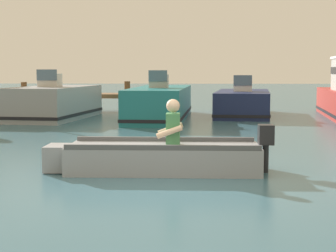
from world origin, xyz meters
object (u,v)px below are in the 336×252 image
at_px(moored_boat_grey, 54,103).
at_px(moored_boat_navy, 243,104).
at_px(rowboat_with_person, 160,157).
at_px(moored_boat_teal, 160,104).

bearing_deg(moored_boat_grey, moored_boat_navy, 13.43).
distance_m(rowboat_with_person, moored_boat_teal, 9.95).
distance_m(rowboat_with_person, moored_boat_navy, 11.64).
bearing_deg(moored_boat_teal, moored_boat_grey, -178.57).
distance_m(moored_boat_teal, moored_boat_navy, 3.28).
bearing_deg(moored_boat_navy, rowboat_with_person, -101.53).
bearing_deg(rowboat_with_person, moored_boat_teal, 93.47).
bearing_deg(moored_boat_grey, moored_boat_teal, 1.43).
relative_size(rowboat_with_person, moored_boat_teal, 0.58).
bearing_deg(rowboat_with_person, moored_boat_grey, 113.31).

